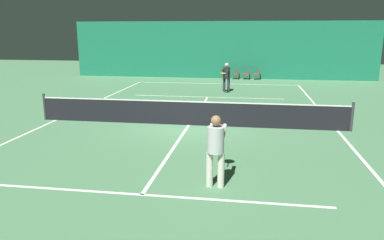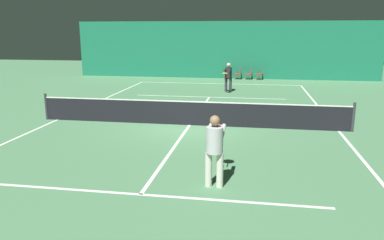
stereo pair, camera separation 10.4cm
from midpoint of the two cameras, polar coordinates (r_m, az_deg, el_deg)
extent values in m
plane|color=#4C7F56|center=(14.44, -0.69, -0.78)|extent=(60.00, 60.00, 0.00)
cube|color=#196B4C|center=(28.99, 4.33, 10.58)|extent=(23.00, 0.12, 4.28)
cube|color=white|center=(26.05, 3.68, 5.55)|extent=(11.00, 0.10, 0.00)
cube|color=white|center=(20.64, 2.26, 3.51)|extent=(8.25, 0.10, 0.00)
cube|color=white|center=(8.53, -7.99, -11.20)|extent=(8.25, 0.10, 0.00)
cube|color=white|center=(16.26, -20.18, 0.00)|extent=(0.10, 23.80, 0.00)
cube|color=white|center=(14.60, 21.13, -1.54)|extent=(0.10, 23.80, 0.00)
cube|color=white|center=(14.44, -0.69, -0.78)|extent=(0.10, 12.80, 0.00)
cube|color=black|center=(14.33, -0.70, 1.06)|extent=(11.90, 0.02, 0.95)
cube|color=white|center=(14.24, -0.70, 2.83)|extent=(11.90, 0.02, 0.05)
cylinder|color=#333338|center=(16.38, -21.70, 1.87)|extent=(0.10, 0.10, 1.07)
cylinder|color=#333338|center=(14.58, 23.03, 0.44)|extent=(0.10, 0.10, 1.07)
cylinder|color=beige|center=(8.74, 2.34, -7.51)|extent=(0.16, 0.16, 0.83)
cylinder|color=beige|center=(8.71, 4.09, -7.60)|extent=(0.16, 0.16, 0.83)
cylinder|color=#B7B7BC|center=(8.49, 3.28, -3.03)|extent=(0.40, 0.40, 0.60)
sphere|color=#936B4C|center=(8.38, 3.32, -0.06)|extent=(0.23, 0.23, 0.23)
cylinder|color=#B7B7BC|center=(8.74, 2.49, -1.62)|extent=(0.11, 0.58, 0.24)
cylinder|color=#B7B7BC|center=(8.70, 4.53, -1.71)|extent=(0.11, 0.58, 0.24)
cylinder|color=black|center=(9.15, 3.82, -1.42)|extent=(0.03, 0.31, 0.03)
torus|color=red|center=(9.44, 4.02, -0.96)|extent=(0.34, 0.34, 0.03)
cylinder|color=silver|center=(9.44, 4.02, -0.96)|extent=(0.28, 0.28, 0.00)
cylinder|color=#2D2D38|center=(22.55, 5.45, 5.38)|extent=(0.18, 0.18, 0.84)
cylinder|color=#2D2D38|center=(22.60, 4.78, 5.41)|extent=(0.18, 0.18, 0.84)
cylinder|color=#232328|center=(22.49, 5.16, 7.22)|extent=(0.44, 0.44, 0.61)
sphere|color=beige|center=(22.44, 5.18, 8.37)|extent=(0.23, 0.23, 0.23)
cylinder|color=#232328|center=(22.17, 5.42, 7.49)|extent=(0.18, 0.59, 0.24)
cylinder|color=#232328|center=(22.24, 4.62, 7.52)|extent=(0.18, 0.59, 0.24)
cylinder|color=black|center=(21.79, 4.78, 7.20)|extent=(0.07, 0.31, 0.03)
torus|color=gold|center=(21.50, 4.61, 7.12)|extent=(0.37, 0.37, 0.03)
cylinder|color=silver|center=(21.50, 4.61, 7.12)|extent=(0.31, 0.31, 0.00)
cylinder|color=brown|center=(28.78, 4.53, 6.67)|extent=(0.03, 0.03, 0.39)
cylinder|color=brown|center=(28.40, 4.47, 6.58)|extent=(0.03, 0.03, 0.39)
cylinder|color=brown|center=(28.75, 5.29, 6.65)|extent=(0.03, 0.03, 0.39)
cylinder|color=brown|center=(28.37, 5.24, 6.56)|extent=(0.03, 0.03, 0.39)
cube|color=#A51E1E|center=(28.55, 4.89, 7.05)|extent=(0.44, 0.44, 0.05)
cube|color=#A51E1E|center=(28.51, 5.31, 7.49)|extent=(0.04, 0.44, 0.40)
cylinder|color=brown|center=(28.73, 6.13, 6.62)|extent=(0.03, 0.03, 0.39)
cylinder|color=brown|center=(28.35, 6.09, 6.53)|extent=(0.03, 0.03, 0.39)
cylinder|color=brown|center=(28.71, 6.89, 6.60)|extent=(0.03, 0.03, 0.39)
cylinder|color=brown|center=(28.34, 6.86, 6.51)|extent=(0.03, 0.03, 0.39)
cube|color=#A51E1E|center=(28.51, 6.50, 7.01)|extent=(0.44, 0.44, 0.05)
cube|color=#A51E1E|center=(28.47, 6.92, 7.44)|extent=(0.04, 0.44, 0.40)
cylinder|color=brown|center=(28.70, 7.72, 6.57)|extent=(0.03, 0.03, 0.39)
cylinder|color=brown|center=(28.32, 7.70, 6.48)|extent=(0.03, 0.03, 0.39)
cylinder|color=brown|center=(28.70, 8.49, 6.55)|extent=(0.03, 0.03, 0.39)
cylinder|color=brown|center=(28.32, 8.48, 6.46)|extent=(0.03, 0.03, 0.39)
cube|color=#A51E1E|center=(28.48, 8.11, 6.95)|extent=(0.44, 0.44, 0.05)
cube|color=#A51E1E|center=(28.46, 8.53, 7.39)|extent=(0.04, 0.44, 0.40)
cylinder|color=brown|center=(28.70, 9.32, 6.52)|extent=(0.03, 0.03, 0.39)
cylinder|color=brown|center=(28.32, 9.32, 6.43)|extent=(0.03, 0.03, 0.39)
cylinder|color=brown|center=(28.70, 10.08, 6.49)|extent=(0.03, 0.03, 0.39)
cylinder|color=brown|center=(28.32, 10.10, 6.40)|extent=(0.03, 0.03, 0.39)
cube|color=#A51E1E|center=(28.48, 9.72, 6.90)|extent=(0.44, 0.44, 0.05)
cube|color=#A51E1E|center=(28.46, 10.15, 7.33)|extent=(0.04, 0.44, 0.40)
camera|label=1|loc=(0.05, -90.27, -0.06)|focal=35.00mm
camera|label=2|loc=(0.05, 89.73, 0.06)|focal=35.00mm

